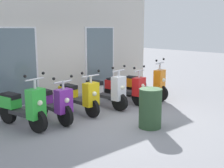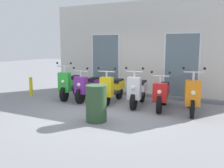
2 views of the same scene
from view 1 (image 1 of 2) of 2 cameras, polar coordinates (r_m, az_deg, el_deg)
ground_plane at (r=7.27m, az=1.80°, el=-7.17°), size 40.00×40.00×0.00m
storefront_facade at (r=9.15m, az=-10.26°, el=7.06°), size 7.37×0.50×3.45m
scooter_green at (r=6.91m, az=-17.21°, el=-4.40°), size 0.69×1.59×1.32m
scooter_purple at (r=7.21m, az=-11.70°, el=-3.59°), size 0.56×1.57×1.19m
scooter_yellow at (r=7.78m, az=-6.53°, el=-2.36°), size 0.62×1.59×1.21m
scooter_white at (r=8.28m, az=-1.22°, el=-1.43°), size 0.59×1.60×1.26m
scooter_red at (r=8.79m, az=2.66°, el=-0.89°), size 0.61×1.60×1.18m
scooter_orange at (r=9.33m, az=6.65°, el=0.01°), size 0.73×1.61×1.34m
traffic_cone at (r=10.66m, az=9.50°, el=0.02°), size 0.32×0.32×0.52m
trash_bin at (r=6.70m, az=7.56°, el=-4.77°), size 0.52×0.52×0.92m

